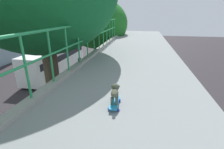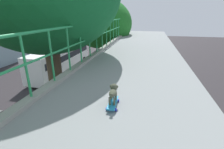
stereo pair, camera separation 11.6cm
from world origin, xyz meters
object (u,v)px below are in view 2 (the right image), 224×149
car_green_fifth (46,109)px  city_bus (62,58)px  small_dog (113,91)px  toy_skateboard (113,103)px

car_green_fifth → city_bus: (-3.97, 9.85, 1.08)m
city_bus → car_green_fifth: bearing=-68.0°
city_bus → small_dog: size_ratio=32.15×
city_bus → toy_skateboard: toy_skateboard is taller
toy_skateboard → small_dog: 0.21m
toy_skateboard → city_bus: bearing=122.4°
car_green_fifth → small_dog: bearing=-45.0°
car_green_fifth → toy_skateboard: (6.25, -6.27, 4.87)m
toy_skateboard → small_dog: small_dog is taller
city_bus → small_dog: bearing=-57.6°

